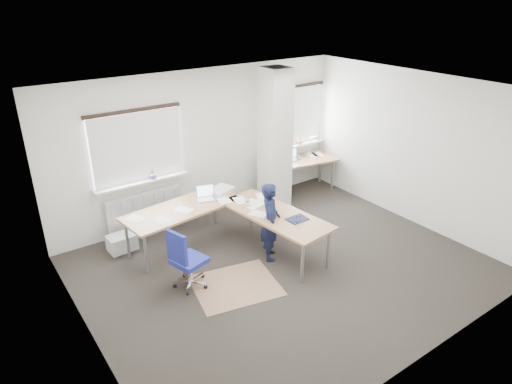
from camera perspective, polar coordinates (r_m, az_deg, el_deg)
ground at (r=7.43m, az=3.49°, el=-9.34°), size 6.00×6.00×0.00m
room_shell at (r=7.07m, az=2.70°, el=4.74°), size 6.04×5.04×2.82m
floor_mat at (r=7.01m, az=-2.57°, el=-11.59°), size 1.42×1.28×0.01m
white_crate at (r=8.12m, az=-16.39°, el=-6.06°), size 0.48×0.34×0.28m
desk_main at (r=7.61m, az=-3.31°, el=-2.45°), size 2.70×2.63×0.96m
desk_side at (r=9.91m, az=6.01°, el=3.90°), size 1.50×0.93×1.22m
task_chair at (r=6.90m, az=-8.47°, el=-9.72°), size 0.55×0.54×0.99m
person at (r=7.35m, az=1.81°, el=-3.70°), size 0.52×0.58×1.32m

